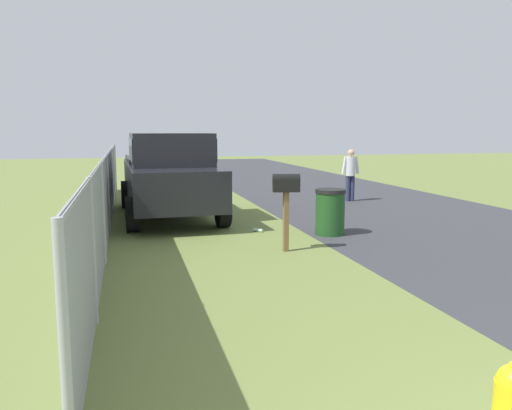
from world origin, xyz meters
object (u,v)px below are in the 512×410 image
(pickup_truck, at_px, (169,173))
(trash_bin, at_px, (330,212))
(pedestrian, at_px, (350,172))
(mailbox, at_px, (286,190))

(pickup_truck, height_order, trash_bin, pickup_truck)
(trash_bin, height_order, pedestrian, pedestrian)
(pickup_truck, bearing_deg, mailbox, 20.76)
(mailbox, bearing_deg, trash_bin, -37.65)
(mailbox, xyz_separation_m, trash_bin, (1.18, -1.34, -0.63))
(mailbox, height_order, trash_bin, mailbox)
(mailbox, xyz_separation_m, pedestrian, (5.76, -3.89, -0.21))
(mailbox, relative_size, trash_bin, 1.46)
(pickup_truck, bearing_deg, trash_bin, 44.29)
(trash_bin, distance_m, pedestrian, 5.25)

